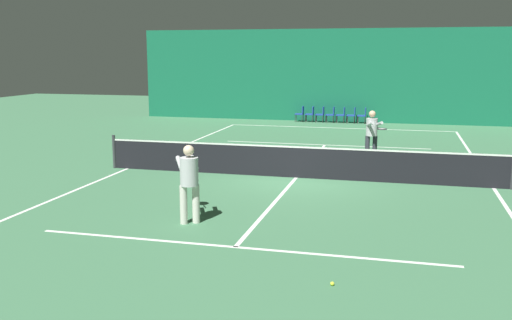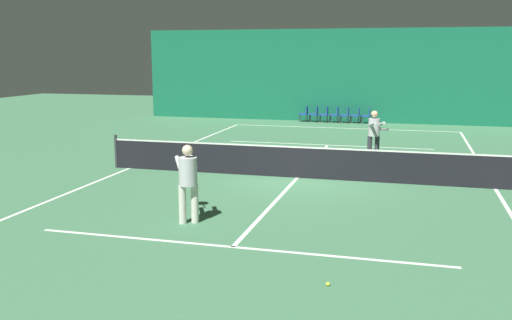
% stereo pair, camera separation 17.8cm
% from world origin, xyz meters
% --- Properties ---
extents(ground_plane, '(60.00, 60.00, 0.00)m').
position_xyz_m(ground_plane, '(0.00, 0.00, 0.00)').
color(ground_plane, '#3D704C').
extents(backdrop_curtain, '(23.00, 0.12, 4.95)m').
position_xyz_m(backdrop_curtain, '(0.00, 14.63, 2.48)').
color(backdrop_curtain, '#146042').
rests_on(backdrop_curtain, ground).
extents(court_line_baseline_far, '(11.00, 0.10, 0.00)m').
position_xyz_m(court_line_baseline_far, '(0.00, 11.90, 0.00)').
color(court_line_baseline_far, white).
rests_on(court_line_baseline_far, ground).
extents(court_line_service_far, '(8.25, 0.10, 0.00)m').
position_xyz_m(court_line_service_far, '(0.00, 6.40, 0.00)').
color(court_line_service_far, white).
rests_on(court_line_service_far, ground).
extents(court_line_service_near, '(8.25, 0.10, 0.00)m').
position_xyz_m(court_line_service_near, '(0.00, -6.40, 0.00)').
color(court_line_service_near, white).
rests_on(court_line_service_near, ground).
extents(court_line_sideline_left, '(0.10, 23.80, 0.00)m').
position_xyz_m(court_line_sideline_left, '(-5.50, 0.00, 0.00)').
color(court_line_sideline_left, white).
rests_on(court_line_sideline_left, ground).
extents(court_line_sideline_right, '(0.10, 23.80, 0.00)m').
position_xyz_m(court_line_sideline_right, '(5.50, 0.00, 0.00)').
color(court_line_sideline_right, white).
rests_on(court_line_sideline_right, ground).
extents(court_line_centre, '(0.10, 12.80, 0.00)m').
position_xyz_m(court_line_centre, '(0.00, 0.00, 0.00)').
color(court_line_centre, white).
rests_on(court_line_centre, ground).
extents(tennis_net, '(12.00, 0.10, 1.07)m').
position_xyz_m(tennis_net, '(0.00, 0.00, 0.51)').
color(tennis_net, black).
rests_on(tennis_net, ground).
extents(player_near, '(1.00, 1.37, 1.72)m').
position_xyz_m(player_near, '(-1.42, -5.10, 1.00)').
color(player_near, beige).
rests_on(player_near, ground).
extents(player_far, '(0.84, 1.40, 1.71)m').
position_xyz_m(player_far, '(1.99, 3.53, 1.00)').
color(player_far, '#2D2D38').
rests_on(player_far, ground).
extents(courtside_chair_0, '(0.44, 0.44, 0.84)m').
position_xyz_m(courtside_chair_0, '(-2.35, 14.08, 0.49)').
color(courtside_chair_0, '#2D2D2D').
rests_on(courtside_chair_0, ground).
extents(courtside_chair_1, '(0.44, 0.44, 0.84)m').
position_xyz_m(courtside_chair_1, '(-1.79, 14.08, 0.49)').
color(courtside_chair_1, '#2D2D2D').
rests_on(courtside_chair_1, ground).
extents(courtside_chair_2, '(0.44, 0.44, 0.84)m').
position_xyz_m(courtside_chair_2, '(-1.24, 14.08, 0.49)').
color(courtside_chair_2, '#2D2D2D').
rests_on(courtside_chair_2, ground).
extents(courtside_chair_3, '(0.44, 0.44, 0.84)m').
position_xyz_m(courtside_chair_3, '(-0.68, 14.08, 0.49)').
color(courtside_chair_3, '#2D2D2D').
rests_on(courtside_chair_3, ground).
extents(courtside_chair_4, '(0.44, 0.44, 0.84)m').
position_xyz_m(courtside_chair_4, '(-0.13, 14.08, 0.49)').
color(courtside_chair_4, '#2D2D2D').
rests_on(courtside_chair_4, ground).
extents(courtside_chair_5, '(0.44, 0.44, 0.84)m').
position_xyz_m(courtside_chair_5, '(0.43, 14.08, 0.49)').
color(courtside_chair_5, '#2D2D2D').
rests_on(courtside_chair_5, ground).
extents(courtside_chair_6, '(0.44, 0.44, 0.84)m').
position_xyz_m(courtside_chair_6, '(0.98, 14.08, 0.49)').
color(courtside_chair_6, '#2D2D2D').
rests_on(courtside_chair_6, ground).
extents(tennis_ball, '(0.07, 0.07, 0.07)m').
position_xyz_m(tennis_ball, '(2.01, -7.78, 0.03)').
color(tennis_ball, '#D1DB33').
rests_on(tennis_ball, ground).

